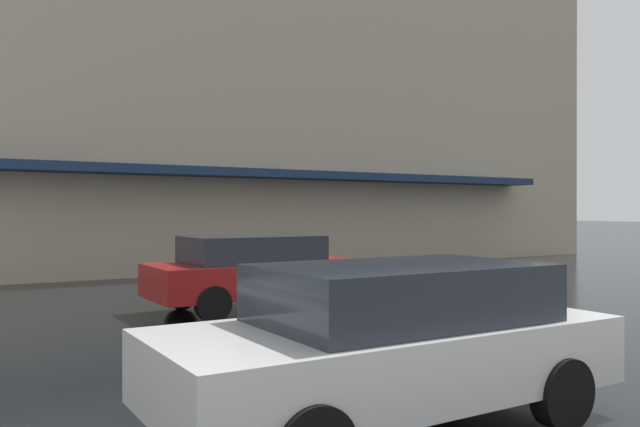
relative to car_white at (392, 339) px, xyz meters
The scene contains 2 objects.
car_white is the anchor object (origin of this frame).
car_red 6.74m from the car_white, 15.48° to the right, with size 1.85×4.10×1.41m.
Camera 1 is at (-5.42, -4.30, 1.88)m, focal length 35.75 mm.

